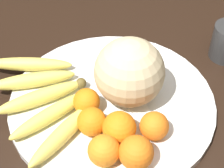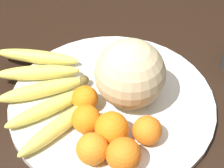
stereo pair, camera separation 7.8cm
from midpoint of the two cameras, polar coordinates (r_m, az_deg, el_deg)
kitchen_table at (r=0.89m, az=-0.02°, el=-6.57°), size 1.63×1.15×0.73m
fruit_bowl at (r=0.82m, az=2.72°, el=-2.97°), size 0.45×0.45×0.02m
melon at (r=0.77m, az=5.66°, el=1.40°), size 0.15×0.15×0.15m
banana_bunch at (r=0.82m, az=-7.61°, el=-0.91°), size 0.34×0.23×0.03m
orange_front_left at (r=0.73m, az=8.46°, el=-7.18°), size 0.06×0.06×0.06m
orange_front_right at (r=0.69m, az=5.07°, el=-10.88°), size 0.07×0.07×0.07m
orange_mid_center at (r=0.74m, az=-0.96°, el=-5.54°), size 0.06×0.06×0.06m
orange_back_left at (r=0.72m, az=3.05°, el=-6.93°), size 0.07×0.07×0.07m
orange_back_right at (r=0.78m, az=-1.29°, el=-2.39°), size 0.06×0.06×0.06m
orange_top_small at (r=0.70m, az=0.21°, el=-10.04°), size 0.06×0.06×0.06m
produce_tag at (r=0.78m, az=7.40°, el=-6.33°), size 0.11×0.07×0.00m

